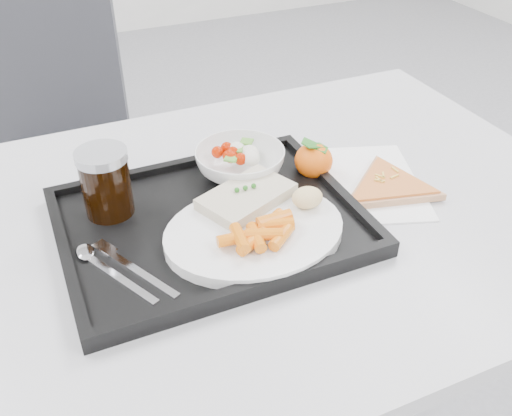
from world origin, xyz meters
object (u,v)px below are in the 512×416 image
cola_glass (106,181)px  tangerine (314,160)px  table (235,248)px  pizza_slice (389,186)px  salad_bowl (240,162)px  tray (210,223)px  dinner_plate (254,232)px  chair (61,137)px

cola_glass → tangerine: size_ratio=1.25×
table → pizza_slice: 0.28m
table → pizza_slice: bearing=-8.9°
cola_glass → table: bearing=-21.2°
salad_bowl → pizza_slice: (0.22, -0.13, -0.03)m
salad_bowl → cola_glass: bearing=-175.3°
table → tray: size_ratio=2.67×
pizza_slice → salad_bowl: bearing=149.3°
cola_glass → pizza_slice: bearing=-14.0°
dinner_plate → pizza_slice: (0.26, 0.04, -0.01)m
dinner_plate → pizza_slice: dinner_plate is taller
tray → salad_bowl: size_ratio=2.96×
salad_bowl → cola_glass: size_ratio=1.41×
dinner_plate → cola_glass: 0.24m
salad_bowl → pizza_slice: 0.25m
table → dinner_plate: bearing=-90.2°
tray → pizza_slice: (0.31, -0.03, 0.00)m
chair → pizza_slice: (0.46, -0.83, 0.22)m
chair → pizza_slice: bearing=-61.2°
cola_glass → tangerine: (0.35, -0.02, -0.04)m
chair → table: bearing=-76.2°
table → pizza_slice: size_ratio=4.79×
table → tangerine: tangerine is taller
dinner_plate → tangerine: 0.21m
table → salad_bowl: (0.05, 0.09, 0.11)m
tangerine → cola_glass: bearing=176.4°
table → salad_bowl: salad_bowl is taller
table → dinner_plate: 0.12m
cola_glass → tangerine: bearing=-3.6°
tray → tangerine: size_ratio=5.19×
chair → salad_bowl: bearing=-71.0°
dinner_plate → cola_glass: size_ratio=2.50×
tray → cola_glass: size_ratio=4.17×
table → cola_glass: cola_glass is taller
cola_glass → tangerine: 0.35m
salad_bowl → tangerine: 0.13m
tray → dinner_plate: dinner_plate is taller
chair → tangerine: 0.87m
tray → salad_bowl: (0.09, 0.10, 0.03)m
table → pizza_slice: (0.26, -0.04, 0.08)m
chair → tangerine: chair is taller
table → cola_glass: bearing=158.8°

